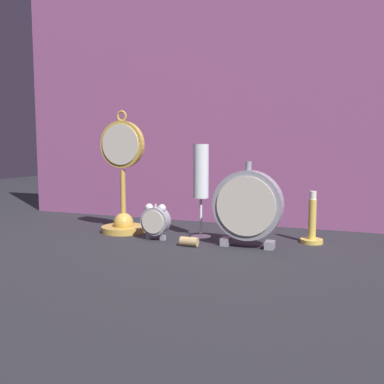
{
  "coord_description": "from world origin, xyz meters",
  "views": [
    {
      "loc": [
        0.38,
        -0.91,
        0.23
      ],
      "look_at": [
        0.0,
        0.08,
        0.12
      ],
      "focal_mm": 40.0,
      "sensor_mm": 36.0,
      "label": 1
    }
  ],
  "objects": [
    {
      "name": "ground_plane",
      "position": [
        0.0,
        0.0,
        0.0
      ],
      "size": [
        4.0,
        4.0,
        0.0
      ],
      "primitive_type": "plane",
      "color": "#232328"
    },
    {
      "name": "fabric_backdrop_drape",
      "position": [
        0.0,
        0.33,
        0.39
      ],
      "size": [
        1.38,
        0.01,
        0.77
      ],
      "primitive_type": "cube",
      "color": "#8E4C7F",
      "rests_on": "ground_plane"
    },
    {
      "name": "wine_cork",
      "position": [
        0.02,
        -0.0,
        0.01
      ],
      "size": [
        0.04,
        0.02,
        0.02
      ],
      "primitive_type": "cylinder",
      "rotation": [
        0.0,
        1.57,
        0.0
      ],
      "color": "tan",
      "rests_on": "ground_plane"
    },
    {
      "name": "brass_candlestick",
      "position": [
        0.29,
        0.14,
        0.04
      ],
      "size": [
        0.05,
        0.05,
        0.13
      ],
      "color": "gold",
      "rests_on": "ground_plane"
    },
    {
      "name": "champagne_flute",
      "position": [
        0.02,
        0.1,
        0.15
      ],
      "size": [
        0.05,
        0.05,
        0.24
      ],
      "color": "silver",
      "rests_on": "ground_plane"
    },
    {
      "name": "alarm_clock_twin_bell",
      "position": [
        -0.08,
        0.04,
        0.05
      ],
      "size": [
        0.07,
        0.03,
        0.09
      ],
      "color": "gray",
      "rests_on": "ground_plane"
    },
    {
      "name": "pocket_watch_on_stand",
      "position": [
        -0.2,
        0.09,
        0.12
      ],
      "size": [
        0.13,
        0.12,
        0.33
      ],
      "color": "gold",
      "rests_on": "ground_plane"
    },
    {
      "name": "mantel_clock_silver",
      "position": [
        0.15,
        0.04,
        0.1
      ],
      "size": [
        0.16,
        0.04,
        0.2
      ],
      "color": "gray",
      "rests_on": "ground_plane"
    }
  ]
}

